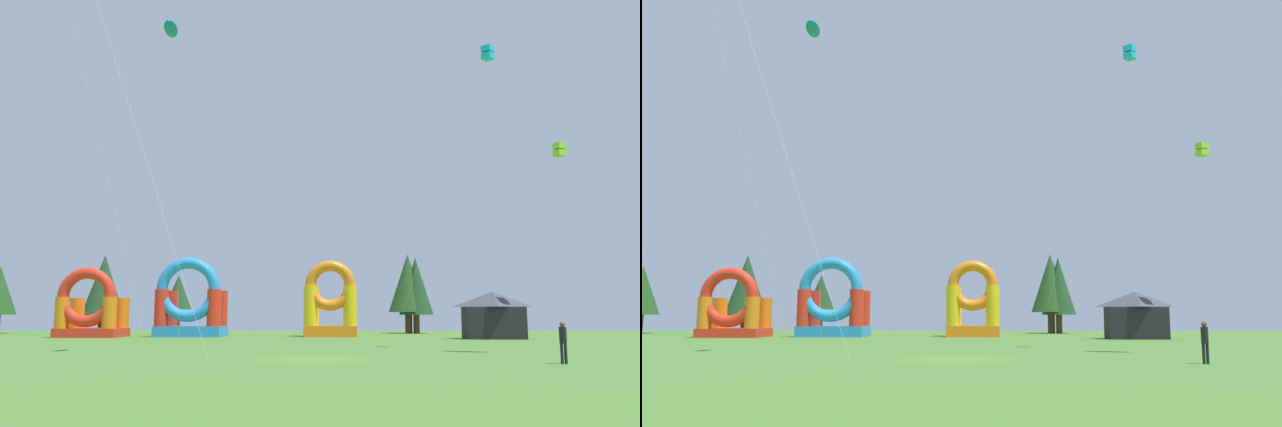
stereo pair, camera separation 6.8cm
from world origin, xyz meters
TOP-DOWN VIEW (x-y plane):
  - ground_plane at (0.00, 0.00)m, footprint 120.00×120.00m
  - kite_cyan_box at (10.50, 8.84)m, footprint 6.52×5.62m
  - kite_teal_parafoil at (-8.35, 3.55)m, footprint 0.96×6.58m
  - kite_lime_box at (19.64, 24.19)m, footprint 3.19×1.85m
  - person_midfield at (10.62, -2.79)m, footprint 0.35×0.35m
  - inflatable_orange_dome at (-22.71, 30.12)m, footprint 5.79×4.78m
  - inflatable_yellow_castle at (-13.67, 32.00)m, footprint 6.36×4.74m
  - inflatable_blue_arch at (-0.18, 33.00)m, footprint 5.06×4.61m
  - festival_tent at (14.20, 27.51)m, footprint 5.01×3.28m
  - tree_row_2 at (-26.66, 43.80)m, footprint 5.05×5.05m
  - tree_row_3 at (-18.50, 45.89)m, footprint 3.18×3.18m
  - tree_row_4 at (8.44, 45.71)m, footprint 4.53×4.53m
  - tree_row_5 at (9.30, 45.44)m, footprint 3.92×3.92m

SIDE VIEW (x-z plane):
  - ground_plane at x=0.00m, z-range 0.00..0.00m
  - person_midfield at x=10.62m, z-range 0.17..1.93m
  - festival_tent at x=14.20m, z-range 0.00..4.09m
  - inflatable_orange_dome at x=-22.71m, z-range -0.90..5.56m
  - inflatable_yellow_castle at x=-13.67m, z-range -1.01..6.49m
  - inflatable_blue_arch at x=-0.18m, z-range -0.86..6.38m
  - tree_row_3 at x=-18.50m, z-range 1.30..8.07m
  - tree_row_2 at x=-26.66m, z-range 0.77..9.73m
  - tree_row_5 at x=9.30m, z-range 1.01..9.70m
  - tree_row_4 at x=8.44m, z-range 1.15..10.23m
  - kite_lime_box at x=19.64m, z-range 7.69..24.25m
  - kite_teal_parafoil at x=-8.35m, z-range 8.81..27.26m
  - kite_cyan_box at x=10.50m, z-range 8.94..27.86m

